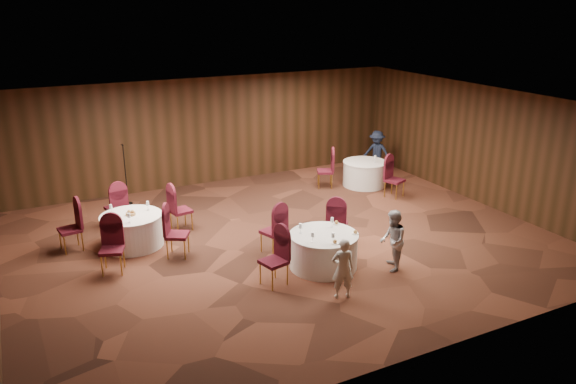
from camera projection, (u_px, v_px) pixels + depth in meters
name	position (u px, v px, depth m)	size (l,w,h in m)	color
ground	(284.00, 240.00, 13.13)	(12.00, 12.00, 0.00)	black
room_shell	(284.00, 159.00, 12.50)	(12.00, 12.00, 12.00)	silver
table_main	(323.00, 250.00, 11.71)	(1.44, 1.44, 0.74)	white
table_left	(132.00, 230.00, 12.74)	(1.39, 1.39, 0.74)	white
table_right	(365.00, 173.00, 16.91)	(1.32, 1.32, 0.74)	white
chairs_main	(296.00, 238.00, 12.02)	(2.80, 2.01, 1.00)	#430D19
chairs_left	(132.00, 225.00, 12.68)	(3.14, 3.10, 1.00)	#430D19
chairs_right	(359.00, 175.00, 16.29)	(1.99, 2.35, 1.00)	#430D19
tabletop_main	(331.00, 231.00, 11.53)	(1.11, 1.01, 0.22)	silver
tabletop_left	(130.00, 212.00, 12.59)	(0.87, 0.80, 0.22)	silver
tabletop_right	(375.00, 157.00, 16.65)	(0.08, 0.08, 0.22)	silver
mic_stand	(127.00, 187.00, 15.32)	(0.24, 0.24, 1.68)	black
woman_a	(343.00, 269.00, 10.43)	(0.44, 0.29, 1.19)	silver
woman_b	(393.00, 241.00, 11.51)	(0.63, 0.49, 1.30)	#B1B0B5
man_c	(377.00, 153.00, 17.92)	(0.91, 0.52, 1.41)	black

